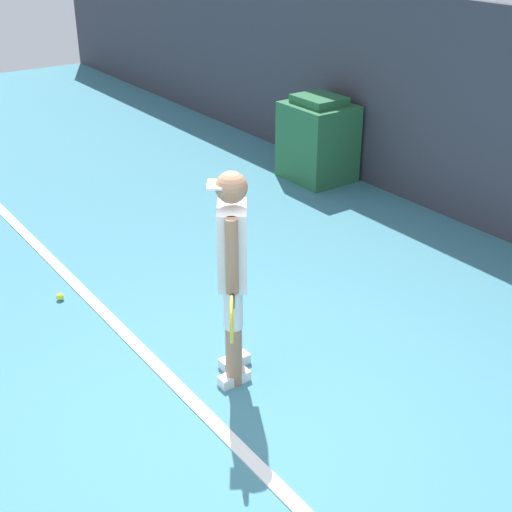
% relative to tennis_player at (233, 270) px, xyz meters
% --- Properties ---
extents(ground_plane, '(24.00, 24.00, 0.00)m').
position_rel_tennis_player_xyz_m(ground_plane, '(0.48, -0.31, -0.89)').
color(ground_plane, teal).
extents(court_baseline, '(21.60, 0.10, 0.01)m').
position_rel_tennis_player_xyz_m(court_baseline, '(0.48, -0.42, -0.89)').
color(court_baseline, white).
rests_on(court_baseline, ground_plane).
extents(tennis_player, '(0.79, 0.59, 1.61)m').
position_rel_tennis_player_xyz_m(tennis_player, '(0.00, 0.00, 0.00)').
color(tennis_player, '#A37556').
rests_on(tennis_player, ground_plane).
extents(tennis_ball, '(0.07, 0.07, 0.07)m').
position_rel_tennis_player_xyz_m(tennis_ball, '(-1.83, -0.64, -0.86)').
color(tennis_ball, '#D1E533').
rests_on(tennis_ball, ground_plane).
extents(covered_chair, '(0.83, 0.71, 1.06)m').
position_rel_tennis_player_xyz_m(covered_chair, '(-2.92, 3.23, -0.39)').
color(covered_chair, '#28663D').
rests_on(covered_chair, ground_plane).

